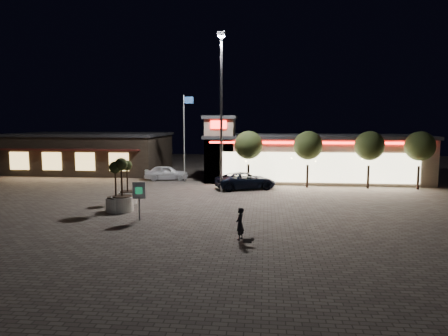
# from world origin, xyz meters

# --- Properties ---
(ground) EXTENTS (90.00, 90.00, 0.00)m
(ground) POSITION_xyz_m (0.00, 0.00, 0.00)
(ground) COLOR #71665C
(ground) RESTS_ON ground
(retail_building) EXTENTS (20.40, 8.40, 6.10)m
(retail_building) POSITION_xyz_m (9.51, 15.82, 2.21)
(retail_building) COLOR gray
(retail_building) RESTS_ON ground
(restaurant_building) EXTENTS (16.40, 11.00, 4.30)m
(restaurant_building) POSITION_xyz_m (-14.00, 19.97, 2.16)
(restaurant_building) COLOR #382D23
(restaurant_building) RESTS_ON ground
(floodlight_pole) EXTENTS (0.60, 0.40, 12.38)m
(floodlight_pole) POSITION_xyz_m (2.00, 8.00, 7.02)
(floodlight_pole) COLOR gray
(floodlight_pole) RESTS_ON ground
(flagpole) EXTENTS (0.95, 0.10, 8.00)m
(flagpole) POSITION_xyz_m (-1.90, 13.00, 4.74)
(flagpole) COLOR white
(flagpole) RESTS_ON ground
(string_tree_a) EXTENTS (2.42, 2.42, 4.79)m
(string_tree_a) POSITION_xyz_m (4.00, 11.00, 3.56)
(string_tree_a) COLOR #332319
(string_tree_a) RESTS_ON ground
(string_tree_b) EXTENTS (2.42, 2.42, 4.79)m
(string_tree_b) POSITION_xyz_m (9.00, 11.00, 3.56)
(string_tree_b) COLOR #332319
(string_tree_b) RESTS_ON ground
(string_tree_c) EXTENTS (2.42, 2.42, 4.79)m
(string_tree_c) POSITION_xyz_m (14.00, 11.00, 3.56)
(string_tree_c) COLOR #332319
(string_tree_c) RESTS_ON ground
(string_tree_d) EXTENTS (2.42, 2.42, 4.79)m
(string_tree_d) POSITION_xyz_m (18.00, 11.00, 3.56)
(string_tree_d) COLOR #332319
(string_tree_d) RESTS_ON ground
(pickup_truck) EXTENTS (5.54, 4.00, 1.40)m
(pickup_truck) POSITION_xyz_m (3.85, 9.65, 0.70)
(pickup_truck) COLOR black
(pickup_truck) RESTS_ON ground
(white_sedan) EXTENTS (4.38, 2.34, 1.42)m
(white_sedan) POSITION_xyz_m (-3.97, 14.00, 0.71)
(white_sedan) COLOR white
(white_sedan) RESTS_ON ground
(pedestrian) EXTENTS (0.53, 0.65, 1.53)m
(pedestrian) POSITION_xyz_m (4.30, -4.74, 0.77)
(pedestrian) COLOR black
(pedestrian) RESTS_ON ground
(dog) EXTENTS (0.50, 0.21, 0.27)m
(dog) POSITION_xyz_m (4.78, -5.63, 0.26)
(dog) COLOR #59514C
(dog) RESTS_ON ground
(planter_left) EXTENTS (1.20, 1.20, 2.96)m
(planter_left) POSITION_xyz_m (-3.84, 2.86, 0.91)
(planter_left) COLOR silver
(planter_left) RESTS_ON ground
(planter_mid) EXTENTS (1.36, 1.36, 3.34)m
(planter_mid) POSITION_xyz_m (-3.38, 0.56, 1.03)
(planter_mid) COLOR silver
(planter_mid) RESTS_ON ground
(planter_right) EXTENTS (1.27, 1.27, 3.13)m
(planter_right) POSITION_xyz_m (-3.75, 0.50, 0.97)
(planter_right) COLOR silver
(planter_right) RESTS_ON ground
(valet_sign) EXTENTS (0.72, 0.18, 2.19)m
(valet_sign) POSITION_xyz_m (-1.56, -1.64, 1.53)
(valet_sign) COLOR gray
(valet_sign) RESTS_ON ground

